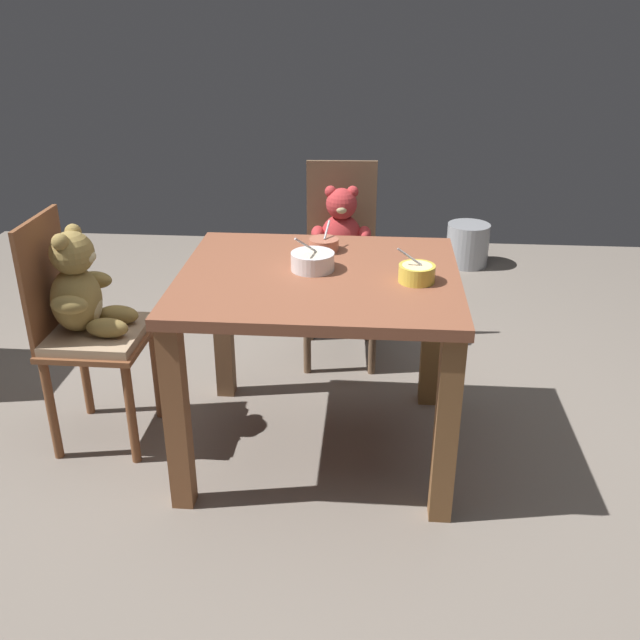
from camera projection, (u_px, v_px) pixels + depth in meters
name	position (u px, v px, depth m)	size (l,w,h in m)	color
ground_plane	(319.00, 450.00, 2.88)	(5.20, 5.20, 0.04)	slate
dining_table	(319.00, 308.00, 2.62)	(1.01, 0.87, 0.74)	brown
teddy_chair_near_left	(83.00, 307.00, 2.70)	(0.38, 0.39, 0.92)	brown
teddy_chair_far_center	(341.00, 247.00, 3.40)	(0.39, 0.43, 0.93)	brown
porridge_bowl_terracotta_far_center	(325.00, 244.00, 2.77)	(0.12, 0.12, 0.11)	#BB6D52
porridge_bowl_yellow_near_right	(417.00, 273.00, 2.48)	(0.14, 0.13, 0.12)	gold
porridge_bowl_white_center	(313.00, 261.00, 2.58)	(0.16, 0.16, 0.14)	silver
metal_pail	(467.00, 245.00, 4.70)	(0.28, 0.28, 0.28)	#93969B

